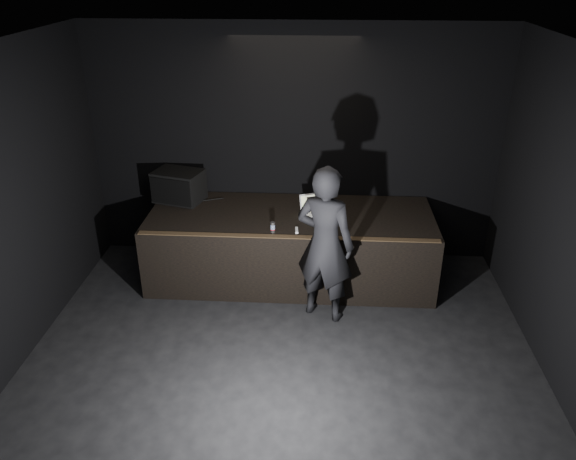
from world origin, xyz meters
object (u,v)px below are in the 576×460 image
(beer_can, at_px, (273,227))
(person, at_px, (325,244))
(stage_monitor, at_px, (179,186))
(laptop, at_px, (313,208))
(stage_riser, at_px, (291,246))

(beer_can, height_order, person, person)
(beer_can, xyz_separation_m, person, (0.68, -0.37, -0.04))
(stage_monitor, bearing_deg, laptop, 7.72)
(stage_monitor, xyz_separation_m, beer_can, (1.47, -0.97, -0.15))
(stage_riser, distance_m, person, 1.19)
(person, bearing_deg, beer_can, -5.90)
(laptop, height_order, beer_can, laptop)
(stage_riser, height_order, laptop, laptop)
(stage_riser, distance_m, stage_monitor, 1.87)
(laptop, relative_size, person, 0.21)
(person, bearing_deg, laptop, -58.58)
(stage_riser, height_order, beer_can, beer_can)
(stage_monitor, xyz_separation_m, laptop, (1.99, -0.28, -0.17))
(stage_riser, bearing_deg, beer_can, -109.25)
(stage_monitor, height_order, laptop, stage_monitor)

